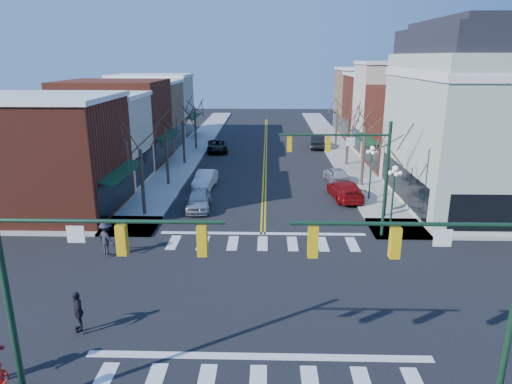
# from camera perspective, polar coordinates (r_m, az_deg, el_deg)

# --- Properties ---
(ground) EXTENTS (160.00, 160.00, 0.00)m
(ground) POSITION_cam_1_polar(r_m,az_deg,el_deg) (22.06, 0.62, -12.76)
(ground) COLOR black
(ground) RESTS_ON ground
(sidewalk_left) EXTENTS (3.50, 70.00, 0.15)m
(sidewalk_left) POSITION_cam_1_polar(r_m,az_deg,el_deg) (41.65, -11.07, 1.34)
(sidewalk_left) COLOR #9E9B93
(sidewalk_left) RESTS_ON ground
(sidewalk_right) EXTENTS (3.50, 70.00, 0.15)m
(sidewalk_right) POSITION_cam_1_polar(r_m,az_deg,el_deg) (41.54, 13.22, 1.16)
(sidewalk_right) COLOR #9E9B93
(sidewalk_right) RESTS_ON ground
(bldg_left_brick_a) EXTENTS (10.00, 8.50, 8.00)m
(bldg_left_brick_a) POSITION_cam_1_polar(r_m,az_deg,el_deg) (35.42, -25.04, 3.94)
(bldg_left_brick_a) COLOR maroon
(bldg_left_brick_a) RESTS_ON ground
(bldg_left_stucco_a) EXTENTS (10.00, 7.00, 7.50)m
(bldg_left_stucco_a) POSITION_cam_1_polar(r_m,az_deg,el_deg) (42.40, -20.48, 5.96)
(bldg_left_stucco_a) COLOR #C0B79E
(bldg_left_stucco_a) RESTS_ON ground
(bldg_left_brick_b) EXTENTS (10.00, 9.00, 8.50)m
(bldg_left_brick_b) POSITION_cam_1_polar(r_m,az_deg,el_deg) (49.75, -17.18, 8.28)
(bldg_left_brick_b) COLOR maroon
(bldg_left_brick_b) RESTS_ON ground
(bldg_left_tan) EXTENTS (10.00, 7.50, 7.80)m
(bldg_left_tan) POSITION_cam_1_polar(r_m,az_deg,el_deg) (57.61, -14.59, 9.17)
(bldg_left_tan) COLOR #9E7B57
(bldg_left_tan) RESTS_ON ground
(bldg_left_stucco_b) EXTENTS (10.00, 8.00, 8.20)m
(bldg_left_stucco_b) POSITION_cam_1_polar(r_m,az_deg,el_deg) (65.02, -12.76, 10.26)
(bldg_left_stucco_b) COLOR #C0B79E
(bldg_left_stucco_b) RESTS_ON ground
(bldg_right_brick_a) EXTENTS (10.00, 8.50, 8.00)m
(bldg_right_brick_a) POSITION_cam_1_polar(r_m,az_deg,el_deg) (47.97, 20.17, 7.42)
(bldg_right_brick_a) COLOR maroon
(bldg_right_brick_a) RESTS_ON ground
(bldg_right_stucco) EXTENTS (10.00, 7.00, 10.00)m
(bldg_right_stucco) POSITION_cam_1_polar(r_m,az_deg,el_deg) (55.19, 17.77, 9.77)
(bldg_right_stucco) COLOR #C0B79E
(bldg_right_stucco) RESTS_ON ground
(bldg_right_brick_b) EXTENTS (10.00, 8.00, 8.50)m
(bldg_right_brick_b) POSITION_cam_1_polar(r_m,az_deg,el_deg) (62.47, 15.84, 9.94)
(bldg_right_brick_b) COLOR maroon
(bldg_right_brick_b) RESTS_ON ground
(bldg_right_tan) EXTENTS (10.00, 8.00, 9.00)m
(bldg_right_tan) POSITION_cam_1_polar(r_m,az_deg,el_deg) (70.19, 14.29, 10.93)
(bldg_right_tan) COLOR #9E7B57
(bldg_right_tan) RESTS_ON ground
(victorian_corner) EXTENTS (12.25, 14.25, 13.30)m
(victorian_corner) POSITION_cam_1_polar(r_m,az_deg,el_deg) (37.66, 27.34, 8.43)
(victorian_corner) COLOR #ADBBA2
(victorian_corner) RESTS_ON ground
(traffic_mast_near_left) EXTENTS (6.60, 0.28, 7.20)m
(traffic_mast_near_left) POSITION_cam_1_polar(r_m,az_deg,el_deg) (14.52, -22.62, -9.62)
(traffic_mast_near_left) COLOR #14331E
(traffic_mast_near_left) RESTS_ON ground
(traffic_mast_near_right) EXTENTS (6.60, 0.28, 7.20)m
(traffic_mast_near_right) POSITION_cam_1_polar(r_m,az_deg,el_deg) (14.31, 23.34, -10.10)
(traffic_mast_near_right) COLOR #14331E
(traffic_mast_near_right) RESTS_ON ground
(traffic_mast_far_right) EXTENTS (6.60, 0.28, 7.20)m
(traffic_mast_far_right) POSITION_cam_1_polar(r_m,az_deg,el_deg) (27.82, 12.41, 3.53)
(traffic_mast_far_right) COLOR #14331E
(traffic_mast_far_right) RESTS_ON ground
(lamppost_corner) EXTENTS (0.36, 0.36, 4.33)m
(lamppost_corner) POSITION_cam_1_polar(r_m,az_deg,el_deg) (29.88, 16.83, 0.64)
(lamppost_corner) COLOR #14331E
(lamppost_corner) RESTS_ON ground
(lamppost_midblock) EXTENTS (0.36, 0.36, 4.33)m
(lamppost_midblock) POSITION_cam_1_polar(r_m,az_deg,el_deg) (36.00, 14.21, 3.48)
(lamppost_midblock) COLOR #14331E
(lamppost_midblock) RESTS_ON ground
(tree_left_a) EXTENTS (0.24, 0.24, 4.76)m
(tree_left_a) POSITION_cam_1_polar(r_m,az_deg,el_deg) (32.55, -14.01, 1.08)
(tree_left_a) COLOR #382B21
(tree_left_a) RESTS_ON ground
(tree_left_b) EXTENTS (0.24, 0.24, 5.04)m
(tree_left_b) POSITION_cam_1_polar(r_m,az_deg,el_deg) (40.06, -11.07, 4.33)
(tree_left_b) COLOR #382B21
(tree_left_b) RESTS_ON ground
(tree_left_c) EXTENTS (0.24, 0.24, 4.55)m
(tree_left_c) POSITION_cam_1_polar(r_m,az_deg,el_deg) (47.80, -9.03, 6.10)
(tree_left_c) COLOR #382B21
(tree_left_c) RESTS_ON ground
(tree_left_d) EXTENTS (0.24, 0.24, 4.90)m
(tree_left_d) POSITION_cam_1_polar(r_m,az_deg,el_deg) (55.55, -7.57, 7.79)
(tree_left_d) COLOR #382B21
(tree_left_d) RESTS_ON ground
(tree_right_a) EXTENTS (0.24, 0.24, 4.62)m
(tree_right_a) POSITION_cam_1_polar(r_m,az_deg,el_deg) (32.43, 15.96, 0.74)
(tree_right_a) COLOR #382B21
(tree_right_a) RESTS_ON ground
(tree_right_b) EXTENTS (0.24, 0.24, 5.18)m
(tree_right_b) POSITION_cam_1_polar(r_m,az_deg,el_deg) (39.93, 13.25, 4.26)
(tree_right_b) COLOR #382B21
(tree_right_b) RESTS_ON ground
(tree_right_c) EXTENTS (0.24, 0.24, 4.83)m
(tree_right_c) POSITION_cam_1_polar(r_m,az_deg,el_deg) (47.68, 11.36, 6.12)
(tree_right_c) COLOR #382B21
(tree_right_c) RESTS_ON ground
(tree_right_d) EXTENTS (0.24, 0.24, 4.97)m
(tree_right_d) POSITION_cam_1_polar(r_m,az_deg,el_deg) (55.46, 10.00, 7.70)
(tree_right_d) COLOR #382B21
(tree_right_d) RESTS_ON ground
(car_left_near) EXTENTS (2.10, 4.45, 1.47)m
(car_left_near) POSITION_cam_1_polar(r_m,az_deg,el_deg) (33.72, -7.22, -0.93)
(car_left_near) COLOR #B1B0B5
(car_left_near) RESTS_ON ground
(car_left_mid) EXTENTS (1.83, 4.35, 1.40)m
(car_left_mid) POSITION_cam_1_polar(r_m,az_deg,el_deg) (39.38, -6.37, 1.60)
(car_left_mid) COLOR silver
(car_left_mid) RESTS_ON ground
(car_left_far) EXTENTS (2.85, 5.23, 1.39)m
(car_left_far) POSITION_cam_1_polar(r_m,az_deg,el_deg) (54.18, -4.85, 5.77)
(car_left_far) COLOR black
(car_left_far) RESTS_ON ground
(car_right_near) EXTENTS (2.57, 5.26, 1.47)m
(car_right_near) POSITION_cam_1_polar(r_m,az_deg,el_deg) (36.51, 11.10, 0.25)
(car_right_near) COLOR maroon
(car_right_near) RESTS_ON ground
(car_right_mid) EXTENTS (2.16, 4.21, 1.37)m
(car_right_mid) POSITION_cam_1_polar(r_m,az_deg,el_deg) (41.34, 9.98, 2.16)
(car_right_mid) COLOR silver
(car_right_mid) RESTS_ON ground
(car_right_far) EXTENTS (2.12, 4.85, 1.55)m
(car_right_far) POSITION_cam_1_polar(r_m,az_deg,el_deg) (56.68, 7.73, 6.24)
(car_right_far) COLOR black
(car_right_far) RESTS_ON ground
(pedestrian_dark_a) EXTENTS (0.83, 1.08, 1.71)m
(pedestrian_dark_a) POSITION_cam_1_polar(r_m,az_deg,el_deg) (20.20, -21.37, -13.70)
(pedestrian_dark_a) COLOR black
(pedestrian_dark_a) RESTS_ON sidewalk_left
(pedestrian_dark_b) EXTENTS (1.43, 1.31, 1.93)m
(pedestrian_dark_b) POSITION_cam_1_polar(r_m,az_deg,el_deg) (26.81, -18.19, -5.49)
(pedestrian_dark_b) COLOR black
(pedestrian_dark_b) RESTS_ON sidewalk_left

